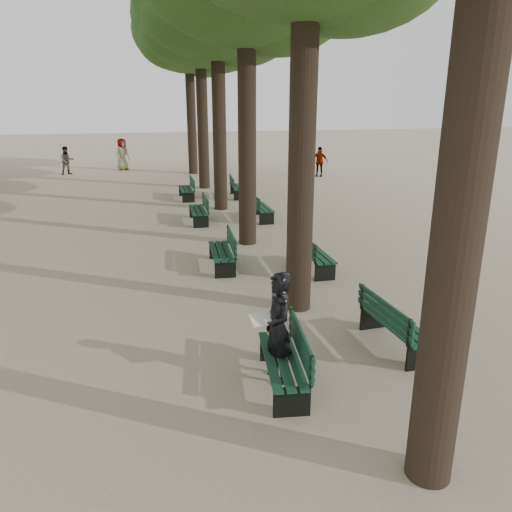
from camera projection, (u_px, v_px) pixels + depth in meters
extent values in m
plane|color=tan|center=(262.00, 396.00, 7.38)|extent=(120.00, 120.00, 0.00)
cylinder|color=#33261C|center=(468.00, 149.00, 4.71)|extent=(0.52, 0.52, 7.50)
cylinder|color=#33261C|center=(303.00, 123.00, 9.35)|extent=(0.52, 0.52, 7.50)
cylinder|color=#33261C|center=(247.00, 115.00, 13.99)|extent=(0.52, 0.52, 7.50)
cylinder|color=#33261C|center=(219.00, 111.00, 18.63)|extent=(0.52, 0.52, 7.50)
cylinder|color=#33261C|center=(202.00, 108.00, 23.27)|extent=(0.52, 0.52, 7.50)
ellipsoid|color=#264E1A|center=(199.00, 15.00, 22.08)|extent=(6.00, 6.00, 4.50)
cylinder|color=#33261C|center=(191.00, 106.00, 27.92)|extent=(0.52, 0.52, 7.50)
ellipsoid|color=#264E1A|center=(188.00, 29.00, 26.72)|extent=(6.00, 6.00, 4.50)
cube|color=black|center=(282.00, 372.00, 7.58)|extent=(0.74, 1.85, 0.45)
cube|color=black|center=(282.00, 359.00, 7.51)|extent=(0.76, 1.85, 0.04)
cube|color=black|center=(301.00, 342.00, 7.45)|extent=(0.26, 1.79, 0.40)
cube|color=black|center=(221.00, 259.00, 12.87)|extent=(0.62, 1.83, 0.45)
cube|color=black|center=(221.00, 251.00, 12.80)|extent=(0.64, 1.83, 0.04)
cube|color=black|center=(232.00, 240.00, 12.76)|extent=(0.14, 1.80, 0.40)
cube|color=black|center=(198.00, 216.00, 17.57)|extent=(0.55, 1.81, 0.45)
cube|color=black|center=(198.00, 210.00, 17.50)|extent=(0.57, 1.81, 0.04)
cube|color=black|center=(206.00, 202.00, 17.47)|extent=(0.07, 1.80, 0.40)
cube|color=black|center=(186.00, 194.00, 21.63)|extent=(0.52, 1.80, 0.45)
cube|color=black|center=(186.00, 189.00, 21.56)|extent=(0.54, 1.80, 0.04)
cube|color=black|center=(192.00, 182.00, 21.54)|extent=(0.04, 1.80, 0.40)
cube|color=black|center=(396.00, 335.00, 8.76)|extent=(0.62, 1.83, 0.45)
cube|color=black|center=(397.00, 324.00, 8.69)|extent=(0.64, 1.83, 0.04)
cube|color=black|center=(384.00, 311.00, 8.53)|extent=(0.14, 1.80, 0.40)
cube|color=black|center=(315.00, 262.00, 12.68)|extent=(0.53, 1.80, 0.45)
cube|color=black|center=(315.00, 253.00, 12.61)|extent=(0.55, 1.80, 0.04)
cube|color=black|center=(305.00, 244.00, 12.47)|extent=(0.05, 1.80, 0.40)
cube|color=black|center=(262.00, 213.00, 17.98)|extent=(0.53, 1.80, 0.45)
cube|color=black|center=(262.00, 207.00, 17.92)|extent=(0.55, 1.80, 0.04)
cube|color=black|center=(254.00, 200.00, 17.78)|extent=(0.05, 1.80, 0.40)
cube|color=black|center=(238.00, 192.00, 22.09)|extent=(0.67, 1.84, 0.45)
cube|color=black|center=(238.00, 187.00, 22.02)|extent=(0.69, 1.84, 0.04)
cube|color=black|center=(232.00, 181.00, 21.90)|extent=(0.19, 1.80, 0.40)
imported|color=black|center=(278.00, 328.00, 7.55)|extent=(0.41, 0.73, 1.76)
cube|color=white|center=(262.00, 319.00, 7.45)|extent=(0.37, 0.29, 0.12)
imported|color=#262628|center=(319.00, 162.00, 27.71)|extent=(1.00, 0.72, 1.63)
imported|color=#262628|center=(122.00, 154.00, 30.16)|extent=(0.94, 0.89, 1.89)
imported|color=#262628|center=(67.00, 161.00, 28.35)|extent=(0.83, 0.56, 1.59)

